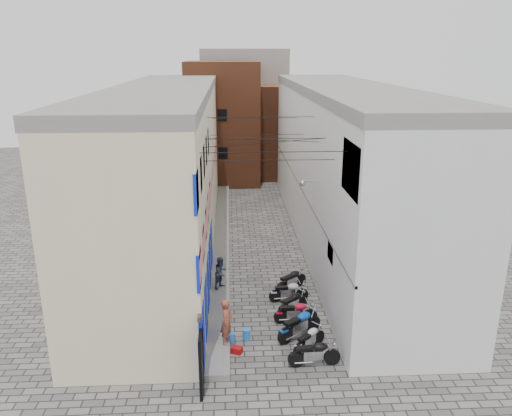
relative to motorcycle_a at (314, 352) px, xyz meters
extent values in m
plane|color=#4E4C4A|center=(-1.40, -0.74, -0.55)|extent=(90.00, 90.00, 0.00)
cube|color=slate|center=(-3.45, 12.26, -0.43)|extent=(0.90, 26.00, 0.25)
cube|color=beige|center=(-6.40, 12.26, 3.70)|extent=(5.00, 26.00, 8.50)
cube|color=#E37F82|center=(-3.94, 12.26, 3.45)|extent=(0.10, 26.00, 0.80)
cube|color=#0C22B5|center=(-3.93, 4.16, 0.75)|extent=(0.12, 10.20, 2.40)
cube|color=#0C22B5|center=(-3.95, 4.16, 4.75)|extent=(0.10, 10.20, 4.00)
cube|color=slate|center=(-6.40, 12.26, 8.20)|extent=(5.10, 26.00, 0.50)
cube|color=black|center=(-3.92, -1.14, 0.55)|extent=(0.10, 1.20, 2.20)
cube|color=silver|center=(3.60, 12.26, 3.70)|extent=(5.00, 26.00, 8.50)
cube|color=#0C22B5|center=(1.15, 0.76, 6.45)|extent=(0.10, 2.40, 1.80)
cube|color=white|center=(1.16, 3.26, 2.45)|extent=(0.08, 1.00, 0.70)
cylinder|color=#B2B2B7|center=(0.75, 6.26, 4.65)|extent=(0.80, 0.06, 0.06)
sphere|color=#B2B2B7|center=(0.35, 6.26, 4.55)|extent=(0.28, 0.28, 0.28)
cube|color=slate|center=(3.60, 12.26, 8.20)|extent=(5.10, 26.00, 0.50)
cube|color=slate|center=(1.14, 12.26, 2.85)|extent=(0.10, 26.00, 0.12)
cube|color=brown|center=(-3.40, 27.26, 4.45)|extent=(6.00, 6.00, 10.00)
cube|color=brown|center=(1.60, 29.26, 3.45)|extent=(5.00, 6.00, 8.00)
cube|color=slate|center=(-1.40, 33.26, 4.95)|extent=(8.00, 5.00, 11.00)
cube|color=black|center=(-1.40, 24.46, 0.65)|extent=(2.00, 0.30, 2.40)
cylinder|color=black|center=(-1.40, 1.26, 6.95)|extent=(5.20, 0.02, 0.02)
cylinder|color=black|center=(-1.40, 3.26, 6.25)|extent=(5.20, 0.02, 0.02)
cylinder|color=black|center=(-1.40, 5.76, 6.65)|extent=(5.20, 0.02, 0.02)
cylinder|color=black|center=(-1.40, 8.26, 7.25)|extent=(5.20, 0.02, 0.02)
cylinder|color=black|center=(-1.40, 11.26, 5.95)|extent=(5.20, 0.02, 0.02)
cylinder|color=black|center=(-1.40, 14.26, 6.45)|extent=(5.20, 0.02, 0.02)
cylinder|color=black|center=(-1.40, 4.26, 6.75)|extent=(5.65, 2.07, 0.02)
cylinder|color=black|center=(-1.40, 7.26, 6.35)|extent=(5.80, 1.58, 0.02)
imported|color=#954A36|center=(-3.10, 1.26, 0.59)|extent=(0.60, 0.75, 1.78)
imported|color=#354150|center=(-3.36, 5.89, 0.45)|extent=(0.90, 0.92, 1.50)
cylinder|color=blue|center=(-2.95, 1.50, -0.30)|extent=(0.36, 0.36, 0.50)
cylinder|color=blue|center=(-2.35, 1.80, -0.32)|extent=(0.33, 0.33, 0.45)
cube|color=#9D0B0E|center=(-2.74, 0.94, -0.43)|extent=(0.47, 0.42, 0.24)
camera|label=1|loc=(-2.89, -15.18, 10.15)|focal=35.00mm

